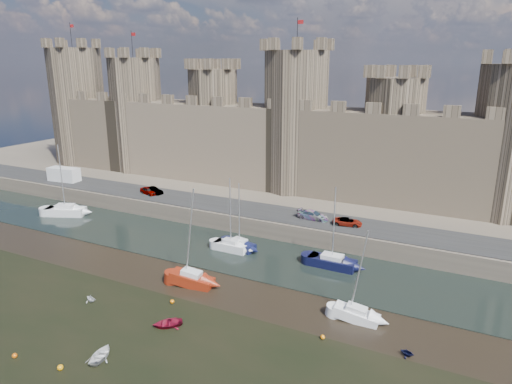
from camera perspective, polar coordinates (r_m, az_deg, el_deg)
ground at (r=45.20m, az=-22.70°, el=-17.10°), size 160.00×160.00×0.00m
water_channel at (r=61.22m, az=-5.61°, el=-6.90°), size 160.00×12.00×0.08m
quay at (r=91.71m, az=6.36°, el=1.66°), size 160.00×60.00×2.50m
road at (r=68.45m, az=-1.23°, el=-2.08°), size 160.00×7.00×0.10m
castle at (r=78.93m, az=3.09°, el=7.14°), size 108.50×11.00×29.00m
car_0 at (r=77.74m, az=-13.27°, el=0.15°), size 3.97×2.63×1.26m
car_1 at (r=77.73m, az=-12.74°, el=0.16°), size 3.77×1.75×1.20m
car_2 at (r=64.18m, az=7.13°, el=-2.89°), size 4.50×2.10×1.27m
car_3 at (r=62.58m, az=11.36°, el=-3.68°), size 4.14×2.41×1.08m
van at (r=91.02m, az=-22.88°, el=2.02°), size 6.06×2.93×2.56m
sailboat_0 at (r=79.02m, az=-22.72°, el=-2.15°), size 6.55×4.54×11.43m
sailboat_1 at (r=60.15m, az=-2.08°, el=-6.54°), size 4.73×2.72×8.92m
sailboat_2 at (r=59.69m, az=-3.17°, el=-6.68°), size 4.51×1.76×9.74m
sailboat_3 at (r=55.84m, az=9.49°, el=-8.56°), size 5.70×2.31×9.93m
sailboat_4 at (r=51.44m, az=-8.03°, el=-10.68°), size 5.02×2.51×11.24m
sailboat_5 at (r=45.84m, az=12.42°, el=-14.65°), size 4.32×1.78×9.24m
dinghy_2 at (r=42.23m, az=-18.80°, el=-18.73°), size 2.72×3.23×0.57m
dinghy_3 at (r=50.92m, az=-19.96°, el=-12.44°), size 1.49×1.35×0.69m
dinghy_4 at (r=44.90m, az=-11.01°, el=-15.85°), size 3.39×3.28×0.57m
dinghy_7 at (r=42.31m, az=18.35°, el=-18.55°), size 1.48×1.37×0.64m
buoy_1 at (r=48.52m, az=-10.43°, el=-13.32°), size 0.45×0.45×0.45m
buoy_2 at (r=42.01m, az=-23.27°, el=-19.51°), size 0.49×0.49×0.49m
buoy_3 at (r=42.88m, az=8.33°, el=-17.50°), size 0.43×0.43×0.43m
buoy_4 at (r=45.01m, az=-27.94°, el=-17.62°), size 0.44×0.44×0.44m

